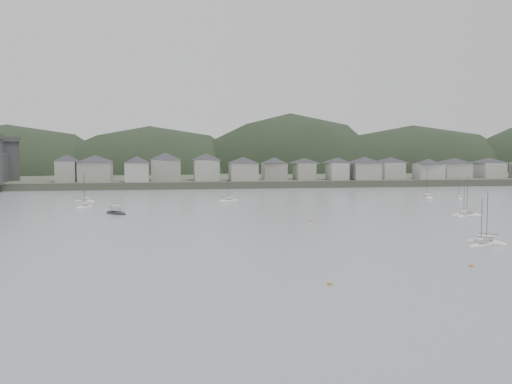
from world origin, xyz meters
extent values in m
plane|color=slate|center=(0.00, 0.00, 0.00)|extent=(900.00, 900.00, 0.00)
cube|color=#383D2D|center=(0.00, 295.00, 1.50)|extent=(900.00, 250.00, 3.00)
ellipsoid|color=black|center=(-110.87, 271.94, -10.14)|extent=(138.98, 92.48, 81.13)
ellipsoid|color=black|center=(-32.30, 272.87, -9.97)|extent=(132.08, 90.41, 79.74)
ellipsoid|color=black|center=(50.65, 272.93, -12.68)|extent=(133.88, 88.37, 101.41)
ellipsoid|color=black|center=(125.95, 267.91, -10.32)|extent=(165.81, 81.78, 82.55)
cylinder|color=#373739|center=(-92.00, 194.00, 11.50)|extent=(10.00, 10.00, 17.00)
cube|color=gray|center=(-65.00, 181.96, 7.29)|extent=(8.34, 12.91, 8.59)
pyramid|color=#252529|center=(-65.00, 181.96, 13.09)|extent=(15.78, 15.78, 3.01)
cube|color=gray|center=(-53.32, 181.32, 7.18)|extent=(13.68, 13.35, 8.36)
pyramid|color=#252529|center=(-53.32, 181.32, 12.82)|extent=(20.07, 20.07, 2.93)
cube|color=#98968F|center=(-35.57, 176.02, 7.04)|extent=(9.78, 10.20, 8.08)
pyramid|color=#252529|center=(-35.57, 176.02, 12.49)|extent=(14.83, 14.83, 2.83)
cube|color=gray|center=(-23.51, 185.65, 7.55)|extent=(12.59, 13.33, 9.09)
pyramid|color=#252529|center=(-23.51, 185.65, 13.68)|extent=(19.24, 19.24, 3.18)
cube|color=#98968F|center=(-5.75, 184.10, 7.43)|extent=(10.74, 12.17, 8.87)
pyramid|color=#252529|center=(-5.75, 184.10, 13.42)|extent=(17.01, 17.01, 3.10)
cube|color=gray|center=(9.92, 177.53, 6.85)|extent=(11.63, 12.09, 7.69)
pyramid|color=#252529|center=(9.92, 177.53, 12.04)|extent=(17.61, 17.61, 2.69)
cube|color=gray|center=(25.25, 186.19, 6.72)|extent=(10.37, 9.35, 7.44)
pyramid|color=#252529|center=(25.25, 186.19, 11.74)|extent=(14.65, 14.65, 2.60)
cube|color=gray|center=(38.63, 183.79, 6.61)|extent=(8.24, 12.20, 7.22)
pyramid|color=#252529|center=(38.63, 183.79, 11.48)|extent=(15.17, 15.17, 2.53)
cube|color=#98968F|center=(52.50, 178.55, 6.73)|extent=(8.06, 10.91, 7.46)
pyramid|color=#252529|center=(52.50, 178.55, 11.77)|extent=(14.08, 14.08, 2.61)
cube|color=gray|center=(64.81, 177.06, 6.83)|extent=(11.73, 11.78, 7.66)
pyramid|color=#252529|center=(64.81, 177.06, 12.00)|extent=(17.46, 17.46, 2.68)
cube|color=#98968F|center=(80.64, 186.91, 6.67)|extent=(10.19, 13.02, 7.33)
pyramid|color=#252529|center=(80.64, 186.91, 11.62)|extent=(17.23, 17.23, 2.57)
cube|color=#98968F|center=(95.55, 178.06, 6.44)|extent=(11.70, 9.81, 6.88)
pyramid|color=#252529|center=(95.55, 178.06, 11.08)|extent=(15.97, 15.97, 2.41)
cube|color=#98968F|center=(112.40, 186.91, 6.50)|extent=(12.83, 12.48, 7.00)
pyramid|color=#252529|center=(112.40, 186.91, 11.22)|extent=(18.79, 18.79, 2.45)
cube|color=#98968F|center=(130.73, 187.42, 6.48)|extent=(11.07, 13.50, 6.97)
pyramid|color=#252529|center=(130.73, 187.42, 11.19)|extent=(18.25, 18.25, 2.44)
ellipsoid|color=beige|center=(33.14, 18.07, 0.05)|extent=(7.19, 5.24, 1.39)
cube|color=#B9B9B4|center=(33.14, 18.07, 1.05)|extent=(2.87, 2.50, 0.70)
cylinder|color=#3F3F42|center=(33.14, 18.07, 4.55)|extent=(0.12, 0.12, 8.70)
cylinder|color=#3F3F42|center=(34.25, 17.48, 1.60)|extent=(2.81, 1.56, 0.10)
ellipsoid|color=beige|center=(52.46, 61.69, 0.05)|extent=(6.74, 6.51, 1.42)
cube|color=#B9B9B4|center=(52.46, 61.69, 1.06)|extent=(2.88, 2.84, 0.70)
cylinder|color=#3F3F42|center=(52.46, 61.69, 4.64)|extent=(0.12, 0.12, 8.88)
cylinder|color=#3F3F42|center=(53.39, 60.81, 1.61)|extent=(2.40, 2.26, 0.10)
ellipsoid|color=beige|center=(-3.46, 112.97, 0.05)|extent=(8.23, 5.73, 1.58)
cube|color=#B9B9B4|center=(-3.46, 112.97, 1.14)|extent=(3.25, 2.77, 0.70)
cylinder|color=#3F3F42|center=(-3.46, 112.97, 5.15)|extent=(0.12, 0.12, 9.89)
cylinder|color=#3F3F42|center=(-4.75, 113.59, 1.69)|extent=(3.25, 1.64, 0.10)
ellipsoid|color=beige|center=(-47.70, 99.21, 0.05)|extent=(5.99, 7.80, 1.52)
cube|color=#B9B9B4|center=(-47.70, 99.21, 1.11)|extent=(2.80, 3.15, 0.70)
cylinder|color=#3F3F42|center=(-47.70, 99.21, 4.96)|extent=(0.12, 0.12, 9.53)
cylinder|color=#3F3F42|center=(-48.40, 100.39, 1.66)|extent=(1.84, 3.00, 0.10)
ellipsoid|color=beige|center=(-49.93, 118.38, 0.05)|extent=(8.10, 5.55, 1.56)
cube|color=#B9B9B4|center=(-49.93, 118.38, 1.13)|extent=(3.19, 2.70, 0.70)
cylinder|color=#3F3F42|center=(-49.93, 118.38, 5.06)|extent=(0.12, 0.12, 9.72)
cylinder|color=#3F3F42|center=(-51.20, 117.78, 1.68)|extent=(3.21, 1.57, 0.10)
ellipsoid|color=beige|center=(75.43, 109.43, 0.05)|extent=(2.96, 6.36, 1.22)
cube|color=#B9B9B4|center=(75.43, 109.43, 0.96)|extent=(1.69, 2.34, 0.70)
cylinder|color=#3F3F42|center=(75.43, 109.43, 4.03)|extent=(0.12, 0.12, 7.65)
cylinder|color=#3F3F42|center=(75.24, 110.51, 1.51)|extent=(0.56, 2.73, 0.10)
ellipsoid|color=beige|center=(65.95, 114.06, 0.05)|extent=(3.67, 9.74, 1.91)
cube|color=#B9B9B4|center=(65.95, 114.06, 1.31)|extent=(2.31, 3.48, 0.70)
cylinder|color=#3F3F42|center=(65.95, 114.06, 6.18)|extent=(0.12, 0.12, 11.95)
cylinder|color=#3F3F42|center=(65.84, 115.78, 1.86)|extent=(0.38, 4.30, 0.10)
ellipsoid|color=beige|center=(53.85, 62.69, 0.05)|extent=(8.82, 4.40, 1.69)
cube|color=#B9B9B4|center=(53.85, 62.69, 1.19)|extent=(3.28, 2.43, 0.70)
cylinder|color=#3F3F42|center=(53.85, 62.69, 5.48)|extent=(0.12, 0.12, 10.55)
cylinder|color=#3F3F42|center=(55.34, 63.01, 1.74)|extent=(3.74, 0.89, 0.10)
ellipsoid|color=beige|center=(35.68, 20.62, 0.05)|extent=(7.29, 7.57, 1.59)
cube|color=#B9B9B4|center=(35.68, 20.62, 1.15)|extent=(3.18, 3.24, 0.70)
cylinder|color=#3F3F42|center=(35.68, 20.62, 5.18)|extent=(0.12, 0.12, 9.96)
cylinder|color=#3F3F42|center=(36.66, 21.67, 1.70)|extent=(2.51, 2.69, 0.10)
ellipsoid|color=black|center=(-37.21, 81.81, 0.05)|extent=(7.49, 8.47, 1.84)
cube|color=#B9B9B4|center=(-37.21, 81.81, 1.62)|extent=(3.39, 3.42, 1.40)
cylinder|color=#3F3F42|center=(-37.21, 81.81, 2.52)|extent=(0.10, 0.10, 1.20)
sphere|color=#C88A42|center=(-67.78, 127.16, 0.15)|extent=(0.70, 0.70, 0.70)
sphere|color=#C88A42|center=(-2.56, -7.57, 0.15)|extent=(0.70, 0.70, 0.70)
sphere|color=#C88A42|center=(40.25, 114.78, 0.15)|extent=(0.70, 0.70, 0.70)
sphere|color=#C88A42|center=(10.95, 58.44, 0.15)|extent=(0.70, 0.70, 0.70)
sphere|color=#C88A42|center=(22.07, 0.87, 0.15)|extent=(0.70, 0.70, 0.70)
camera|label=1|loc=(-24.16, -84.65, 18.49)|focal=42.59mm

